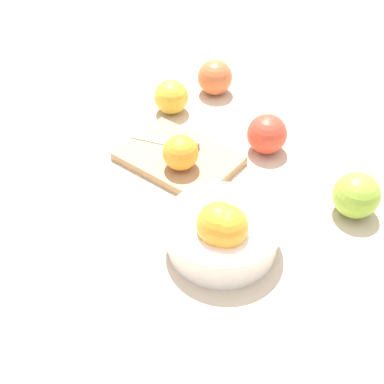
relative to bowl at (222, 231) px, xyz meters
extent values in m
plane|color=beige|center=(0.14, -0.14, -0.04)|extent=(2.40, 2.40, 0.00)
cylinder|color=white|center=(0.00, 0.00, -0.02)|extent=(0.18, 0.18, 0.06)
torus|color=white|center=(0.00, 0.00, 0.01)|extent=(0.20, 0.20, 0.02)
sphere|color=orange|center=(-0.01, 0.01, 0.03)|extent=(0.07, 0.07, 0.07)
sphere|color=orange|center=(-0.02, 0.01, 0.03)|extent=(0.07, 0.07, 0.07)
cube|color=tan|center=(0.23, -0.10, -0.04)|extent=(0.25, 0.20, 0.02)
sphere|color=orange|center=(0.19, -0.08, 0.01)|extent=(0.07, 0.07, 0.07)
cube|color=silver|center=(0.30, -0.09, -0.02)|extent=(0.11, 0.07, 0.00)
cylinder|color=brown|center=(0.23, -0.13, -0.02)|extent=(0.05, 0.03, 0.01)
sphere|color=#8EB738|center=(-0.09, -0.24, 0.00)|extent=(0.08, 0.08, 0.08)
sphere|color=#D6422D|center=(0.13, -0.26, 0.00)|extent=(0.08, 0.08, 0.08)
sphere|color=gold|center=(0.37, -0.20, -0.01)|extent=(0.08, 0.08, 0.08)
sphere|color=#CC6638|center=(0.37, -0.33, 0.00)|extent=(0.08, 0.08, 0.08)
camera|label=1|loc=(-0.41, 0.43, 0.63)|focal=49.51mm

